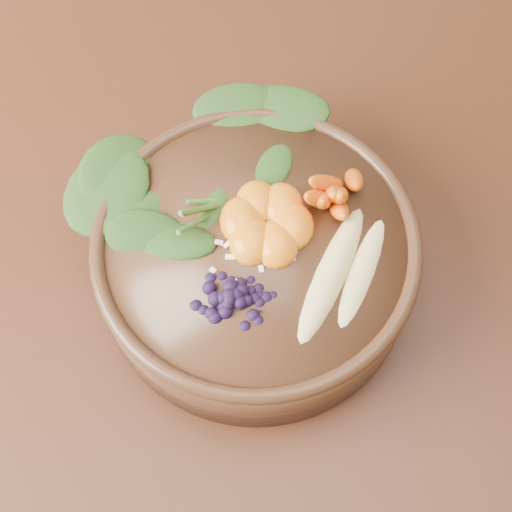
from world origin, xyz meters
TOP-DOWN VIEW (x-y plane):
  - ground at (0.00, 0.00)m, footprint 4.00×4.00m
  - dining_table at (0.00, 0.00)m, footprint 1.60×0.90m
  - stoneware_bowl at (-0.19, -0.02)m, footprint 0.43×0.43m
  - kale_heap at (-0.21, 0.07)m, footprint 0.27×0.26m
  - carrot_cluster at (-0.10, 0.04)m, footprint 0.09×0.09m
  - banana_halves at (-0.10, -0.05)m, footprint 0.12×0.17m
  - mandarin_cluster at (-0.18, 0.00)m, footprint 0.13×0.13m
  - blueberry_pile at (-0.21, -0.08)m, footprint 0.18×0.16m
  - coconut_flakes at (-0.20, -0.04)m, footprint 0.13×0.11m

SIDE VIEW (x-z plane):
  - ground at x=0.00m, z-range 0.00..0.00m
  - dining_table at x=0.00m, z-range 0.28..1.03m
  - stoneware_bowl at x=-0.19m, z-range 0.75..0.84m
  - coconut_flakes at x=-0.20m, z-range 0.84..0.85m
  - banana_halves at x=-0.10m, z-range 0.84..0.87m
  - mandarin_cluster at x=-0.18m, z-range 0.84..0.87m
  - blueberry_pile at x=-0.21m, z-range 0.84..0.88m
  - kale_heap at x=-0.21m, z-range 0.84..0.89m
  - carrot_cluster at x=-0.10m, z-range 0.84..0.93m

